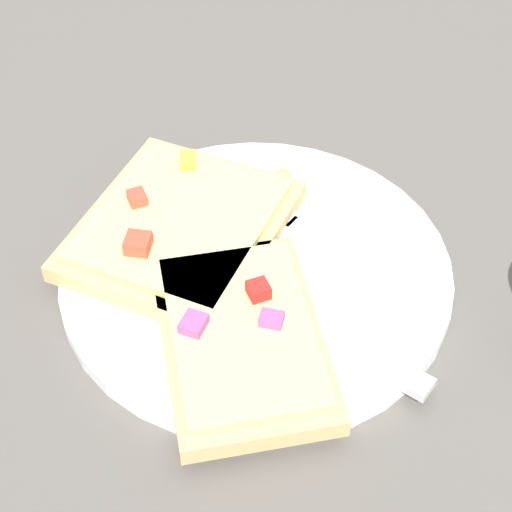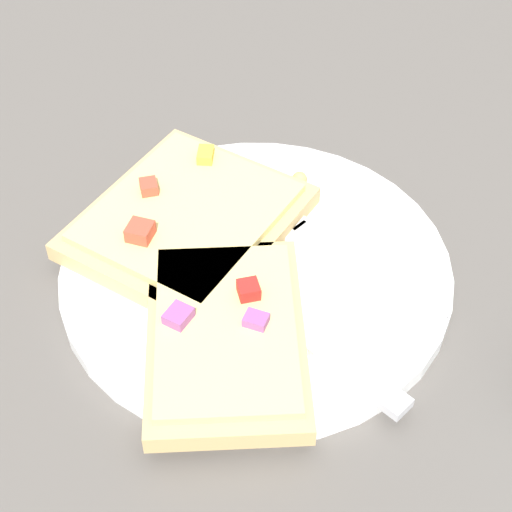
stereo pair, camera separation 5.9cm
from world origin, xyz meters
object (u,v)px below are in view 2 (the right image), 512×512
pizza_slice_corner (226,335)px  plate (256,272)px  fork (311,240)px  knife (305,337)px  pizza_slice_main (188,220)px

pizza_slice_corner → plate: bearing=-18.5°
fork → pizza_slice_corner: bearing=101.8°
knife → pizza_slice_main: pizza_slice_main is taller
fork → knife: 0.09m
knife → pizza_slice_corner: size_ratio=0.97×
fork → knife: size_ratio=1.07×
fork → plate: bearing=74.3°
plate → fork: bearing=-53.9°
plate → knife: 0.07m
knife → fork: bearing=-50.8°
fork → knife: (-0.09, -0.00, 0.00)m
plate → fork: (0.03, -0.04, 0.01)m
pizza_slice_main → plate: bearing=-94.5°
pizza_slice_corner → knife: bearing=-88.5°
fork → pizza_slice_corner: (-0.10, 0.05, 0.01)m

